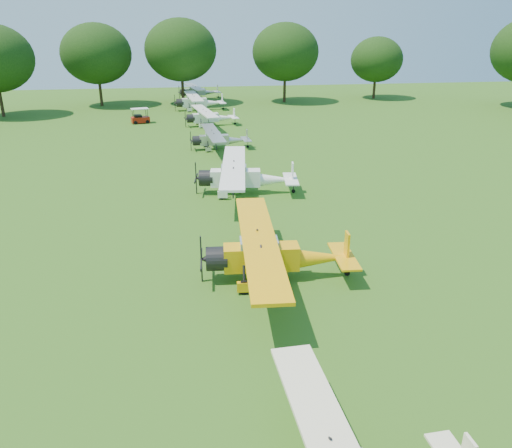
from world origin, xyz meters
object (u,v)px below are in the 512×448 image
at_px(aircraft_2, 273,253).
at_px(golf_cart, 140,118).
at_px(aircraft_4, 218,138).
at_px(aircraft_5, 209,116).
at_px(aircraft_3, 243,175).
at_px(aircraft_6, 198,101).
at_px(aircraft_7, 198,91).

xyz_separation_m(aircraft_2, golf_cart, (-8.94, 44.18, -0.77)).
height_order(aircraft_4, aircraft_5, aircraft_5).
bearing_deg(aircraft_3, aircraft_5, 98.87).
xyz_separation_m(aircraft_2, aircraft_3, (0.35, 13.64, 0.00)).
distance_m(aircraft_2, aircraft_4, 28.26).
distance_m(aircraft_3, aircraft_6, 39.89).
height_order(aircraft_3, aircraft_4, aircraft_3).
relative_size(aircraft_4, aircraft_6, 0.82).
bearing_deg(aircraft_6, aircraft_2, -93.01).
distance_m(aircraft_3, aircraft_4, 14.63).
distance_m(aircraft_2, aircraft_6, 53.52).
bearing_deg(golf_cart, aircraft_7, 54.65).
bearing_deg(aircraft_2, aircraft_3, 92.75).
height_order(aircraft_3, aircraft_6, aircraft_3).
relative_size(aircraft_7, golf_cart, 4.65).
bearing_deg(aircraft_7, aircraft_6, -102.05).
height_order(aircraft_5, aircraft_6, aircraft_6).
xyz_separation_m(aircraft_5, golf_cart, (-8.70, 3.18, -0.59)).
height_order(aircraft_2, aircraft_5, aircraft_2).
xyz_separation_m(aircraft_3, aircraft_7, (-0.77, 52.74, -0.09)).
xyz_separation_m(aircraft_2, aircraft_6, (-1.03, 53.51, -0.03)).
bearing_deg(aircraft_4, aircraft_2, -92.92).
height_order(aircraft_2, golf_cart, aircraft_2).
xyz_separation_m(aircraft_3, golf_cart, (-9.29, 30.53, -0.77)).
bearing_deg(aircraft_7, aircraft_2, -99.00).
bearing_deg(aircraft_2, aircraft_6, 95.30).
bearing_deg(aircraft_2, aircraft_5, 94.54).
xyz_separation_m(aircraft_4, golf_cart, (-8.72, 15.92, -0.49)).
relative_size(aircraft_2, aircraft_4, 1.25).
xyz_separation_m(aircraft_2, aircraft_7, (-0.43, 66.39, -0.09)).
xyz_separation_m(aircraft_3, aircraft_5, (-0.59, 27.35, -0.18)).
bearing_deg(aircraft_5, aircraft_4, -98.28).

